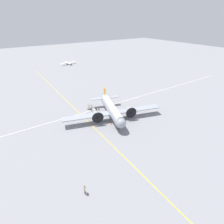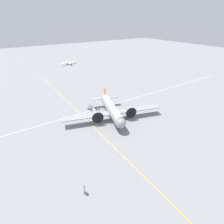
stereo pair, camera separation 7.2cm
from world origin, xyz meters
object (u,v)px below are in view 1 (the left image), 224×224
(light_aircraft_distant, at_px, (68,63))
(crew_foreground, at_px, (85,189))
(suitcase_near_door, at_px, (96,109))
(traffic_cone, at_px, (111,123))
(suitcase_upright_spare, at_px, (99,109))
(airliner_main, at_px, (112,110))
(baggage_cart, at_px, (90,107))
(passenger_boarding, at_px, (91,107))

(light_aircraft_distant, bearing_deg, crew_foreground, -30.14)
(suitcase_near_door, bearing_deg, traffic_cone, -3.29)
(suitcase_upright_spare, bearing_deg, airliner_main, 6.84)
(airliner_main, relative_size, suitcase_upright_spare, 54.61)
(airliner_main, relative_size, baggage_cart, 10.19)
(baggage_cart, height_order, traffic_cone, traffic_cone)
(light_aircraft_distant, xyz_separation_m, traffic_cone, (66.13, -13.91, -0.52))
(passenger_boarding, distance_m, light_aircraft_distant, 58.66)
(airliner_main, relative_size, crew_foreground, 14.71)
(baggage_cart, bearing_deg, crew_foreground, 7.07)
(crew_foreground, relative_size, light_aircraft_distant, 0.18)
(passenger_boarding, distance_m, baggage_cart, 1.84)
(suitcase_near_door, bearing_deg, baggage_cart, -158.16)
(passenger_boarding, height_order, traffic_cone, passenger_boarding)
(airliner_main, distance_m, traffic_cone, 3.72)
(crew_foreground, height_order, traffic_cone, crew_foreground)
(baggage_cart, bearing_deg, light_aircraft_distant, -159.02)
(traffic_cone, bearing_deg, suitcase_upright_spare, 172.24)
(passenger_boarding, relative_size, traffic_cone, 2.68)
(airliner_main, xyz_separation_m, traffic_cone, (2.35, -1.86, -2.20))
(passenger_boarding, bearing_deg, light_aircraft_distant, -157.45)
(passenger_boarding, bearing_deg, traffic_cone, 43.00)
(airliner_main, relative_size, light_aircraft_distant, 2.58)
(traffic_cone, bearing_deg, passenger_boarding, -174.23)
(crew_foreground, relative_size, baggage_cart, 0.69)
(crew_foreground, relative_size, suitcase_upright_spare, 3.71)
(suitcase_near_door, relative_size, traffic_cone, 1.07)
(light_aircraft_distant, distance_m, traffic_cone, 67.58)
(suitcase_near_door, distance_m, traffic_cone, 8.68)
(suitcase_upright_spare, relative_size, light_aircraft_distant, 0.05)
(light_aircraft_distant, bearing_deg, traffic_cone, -22.79)
(crew_foreground, height_order, light_aircraft_distant, light_aircraft_distant)
(airliner_main, height_order, traffic_cone, airliner_main)
(suitcase_upright_spare, xyz_separation_m, traffic_cone, (8.38, -1.14, 0.07))
(suitcase_upright_spare, xyz_separation_m, baggage_cart, (-2.61, -1.57, 0.07))
(crew_foreground, bearing_deg, baggage_cart, -175.43)
(suitcase_near_door, xyz_separation_m, suitcase_upright_spare, (0.29, 0.64, -0.09))
(suitcase_near_door, relative_size, light_aircraft_distant, 0.07)
(suitcase_near_door, distance_m, light_aircraft_distant, 59.01)
(baggage_cart, bearing_deg, suitcase_upright_spare, 66.62)
(suitcase_near_door, height_order, light_aircraft_distant, light_aircraft_distant)
(baggage_cart, bearing_deg, suitcase_near_door, 57.41)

